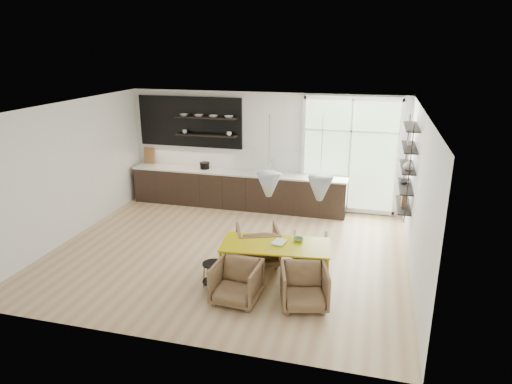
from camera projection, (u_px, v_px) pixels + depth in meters
name	position (u px, v px, depth m)	size (l,w,h in m)	color
room	(269.00, 171.00, 9.64)	(7.02, 6.01, 2.91)	#D3B588
kitchen_run	(234.00, 184.00, 11.68)	(5.54, 0.69, 2.75)	black
right_shelving	(407.00, 170.00, 8.98)	(0.26, 1.22, 1.90)	black
dining_table	(276.00, 247.00, 7.96)	(1.97, 1.04, 0.69)	#C1AF06
armchair_back_left	(258.00, 245.00, 8.68)	(0.78, 0.80, 0.73)	brown
armchair_back_right	(310.00, 250.00, 8.60)	(0.64, 0.66, 0.60)	brown
armchair_front_left	(236.00, 282.00, 7.37)	(0.72, 0.74, 0.68)	brown
armchair_front_right	(304.00, 287.00, 7.23)	(0.72, 0.74, 0.68)	brown
wire_stool	(213.00, 272.00, 7.76)	(0.38, 0.38, 0.48)	black
table_book	(274.00, 241.00, 8.03)	(0.22, 0.29, 0.03)	white
table_bowl	(298.00, 240.00, 8.06)	(0.18, 0.18, 0.06)	#5E8E53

